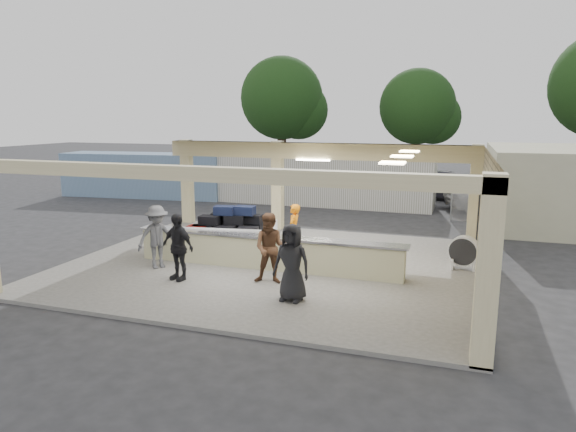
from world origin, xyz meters
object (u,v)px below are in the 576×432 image
(car_white_a, at_px, (499,196))
(car_dark, at_px, (449,186))
(baggage_counter, at_px, (266,252))
(passenger_a, at_px, (271,248))
(passenger_c, at_px, (157,237))
(drum_fan, at_px, (464,251))
(passenger_d, at_px, (292,262))
(baggage_handler, at_px, (294,231))
(passenger_b, at_px, (178,247))
(container_white, at_px, (314,179))
(container_blue, at_px, (145,175))
(luggage_cart, at_px, (229,229))

(car_white_a, bearing_deg, car_dark, 19.62)
(baggage_counter, bearing_deg, car_white_a, 60.81)
(passenger_a, bearing_deg, passenger_c, 164.85)
(drum_fan, xyz_separation_m, passenger_c, (-8.52, -2.70, 0.40))
(passenger_d, bearing_deg, baggage_handler, 113.16)
(car_dark, bearing_deg, passenger_b, 165.15)
(container_white, bearing_deg, baggage_counter, -79.94)
(drum_fan, bearing_deg, passenger_d, -119.42)
(drum_fan, relative_size, passenger_b, 0.54)
(drum_fan, xyz_separation_m, container_blue, (-17.16, 9.64, 0.59))
(drum_fan, relative_size, container_white, 0.08)
(passenger_d, distance_m, container_blue, 19.02)
(baggage_handler, height_order, container_white, container_white)
(drum_fan, bearing_deg, container_blue, 165.63)
(luggage_cart, distance_m, passenger_c, 2.44)
(passenger_c, height_order, passenger_d, passenger_d)
(drum_fan, height_order, car_white_a, car_white_a)
(luggage_cart, relative_size, passenger_a, 1.53)
(car_white_a, bearing_deg, drum_fan, 148.41)
(baggage_counter, relative_size, passenger_d, 4.34)
(car_dark, relative_size, container_white, 0.38)
(passenger_d, bearing_deg, container_white, 109.40)
(car_dark, bearing_deg, container_white, 123.46)
(passenger_d, distance_m, car_dark, 17.99)
(passenger_b, height_order, car_white_a, passenger_b)
(container_white, bearing_deg, passenger_a, -78.19)
(passenger_a, bearing_deg, passenger_b, -179.00)
(passenger_b, xyz_separation_m, passenger_c, (-1.14, 0.79, 0.01))
(drum_fan, distance_m, car_dark, 13.67)
(passenger_b, height_order, container_white, container_white)
(drum_fan, distance_m, passenger_a, 5.73)
(baggage_counter, xyz_separation_m, container_white, (-1.87, 11.99, 0.72))
(luggage_cart, relative_size, passenger_c, 1.57)
(passenger_b, relative_size, car_white_a, 0.38)
(luggage_cart, height_order, container_blue, container_blue)
(passenger_d, bearing_deg, baggage_counter, 129.79)
(passenger_c, xyz_separation_m, container_white, (1.16, 12.96, 0.28))
(passenger_a, height_order, container_blue, container_blue)
(drum_fan, xyz_separation_m, container_white, (-7.37, 10.26, 0.68))
(passenger_a, xyz_separation_m, car_dark, (4.18, 16.61, -0.28))
(drum_fan, relative_size, baggage_handler, 0.58)
(passenger_c, distance_m, car_white_a, 17.14)
(container_blue, bearing_deg, baggage_counter, -49.82)
(passenger_b, height_order, car_dark, passenger_b)
(baggage_handler, distance_m, car_white_a, 13.30)
(car_dark, bearing_deg, passenger_c, 160.88)
(passenger_a, distance_m, car_white_a, 15.50)
(passenger_b, bearing_deg, baggage_handler, 69.61)
(baggage_handler, relative_size, container_white, 0.14)
(passenger_d, xyz_separation_m, car_white_a, (5.61, 15.12, -0.35))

